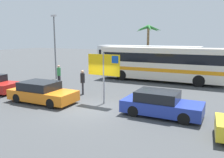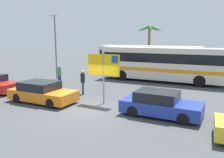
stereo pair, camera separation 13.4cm
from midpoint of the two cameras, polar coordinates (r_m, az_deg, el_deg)
ground at (r=13.88m, az=-5.76°, el=-7.28°), size 120.00×120.00×0.00m
bus_front_coach at (r=22.60m, az=12.10°, el=3.90°), size 11.40×2.51×3.17m
bus_rear_coach at (r=26.72m, az=8.85°, el=4.93°), size 11.40×2.51×3.17m
ferry_sign at (r=14.47m, az=-1.65°, el=2.91°), size 2.20×0.15×3.20m
car_orange at (r=15.81m, az=-16.31°, el=-3.09°), size 4.40×1.93×1.32m
car_blue at (r=12.83m, az=11.86°, el=-5.95°), size 4.19×1.89×1.32m
pedestrian_by_bus at (r=20.89m, az=-12.41°, el=1.35°), size 0.32×0.32×1.76m
pedestrian_near_sign at (r=17.22m, az=-6.86°, el=-0.25°), size 0.32×0.32×1.79m
lamp_post_right_side at (r=23.93m, az=-13.31°, el=8.16°), size 0.56×0.20×6.23m
palm_tree_seaside at (r=32.70m, az=9.19°, el=10.97°), size 3.62×3.40×5.75m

